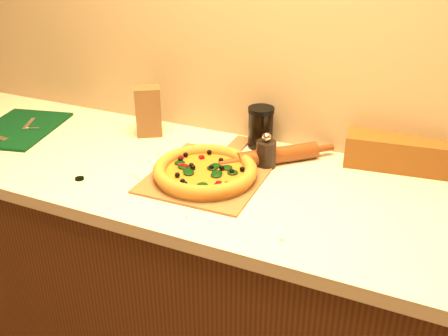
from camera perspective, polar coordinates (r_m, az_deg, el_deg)
cabinet at (r=1.79m, az=1.77°, el=-14.88°), size 2.80×0.65×0.86m
countertop at (r=1.52m, az=2.01°, el=-2.16°), size 2.84×0.68×0.04m
pizza_peel at (r=1.55m, az=-1.59°, el=-0.59°), size 0.35×0.51×0.01m
pizza at (r=1.51m, az=-2.17°, el=-0.34°), size 0.32×0.32×0.05m
cutting_board at (r=2.03m, az=-22.49°, el=4.19°), size 0.34×0.41×0.03m
bottle_cap at (r=1.58m, az=-16.18°, el=-1.17°), size 0.04×0.04×0.01m
pepper_grinder at (r=1.58m, az=4.83°, el=1.71°), size 0.06×0.06×0.12m
rolling_pin at (r=1.62m, az=6.17°, el=1.46°), size 0.31×0.29×0.05m
bread_bag at (r=1.67m, az=20.10°, el=1.63°), size 0.38×0.17×0.10m
paper_bag at (r=1.83m, az=-8.63°, el=6.43°), size 0.11×0.11×0.18m
dark_jar at (r=1.72m, az=4.21°, el=4.67°), size 0.09×0.09×0.14m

